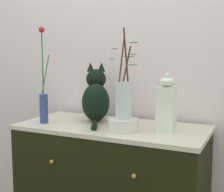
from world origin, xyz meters
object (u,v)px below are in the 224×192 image
object	(u,v)px
cat_sitting	(96,98)
candle_pillar	(119,116)
vase_glass_clear	(123,97)
vase_slim_green	(44,100)
sideboard	(112,190)
jar_lidded_porcelain	(167,105)
bowl_porcelain	(123,125)

from	to	relation	value
cat_sitting	candle_pillar	bearing A→B (deg)	-1.24
vase_glass_clear	vase_slim_green	bearing A→B (deg)	-177.64
sideboard	cat_sitting	world-z (taller)	cat_sitting
sideboard	jar_lidded_porcelain	bearing A→B (deg)	0.79
vase_glass_clear	jar_lidded_porcelain	xyz separation A→B (m)	(0.22, 0.10, -0.05)
cat_sitting	vase_slim_green	bearing A→B (deg)	-141.21
vase_slim_green	vase_glass_clear	world-z (taller)	vase_slim_green
sideboard	vase_glass_clear	distance (m)	0.63
cat_sitting	bowl_porcelain	xyz separation A→B (m)	(0.27, -0.19, -0.11)
vase_slim_green	cat_sitting	bearing A→B (deg)	38.79
bowl_porcelain	jar_lidded_porcelain	xyz separation A→B (m)	(0.22, 0.11, 0.11)
vase_slim_green	bowl_porcelain	bearing A→B (deg)	2.19
bowl_porcelain	candle_pillar	xyz separation A→B (m)	(-0.11, 0.18, 0.01)
bowl_porcelain	vase_glass_clear	size ratio (longest dim) A/B	0.35
vase_glass_clear	sideboard	bearing A→B (deg)	139.89
candle_pillar	vase_slim_green	bearing A→B (deg)	-154.44
sideboard	jar_lidded_porcelain	size ratio (longest dim) A/B	3.49
candle_pillar	bowl_porcelain	bearing A→B (deg)	-59.87
jar_lidded_porcelain	cat_sitting	bearing A→B (deg)	170.56
cat_sitting	bowl_porcelain	world-z (taller)	cat_sitting
sideboard	cat_sitting	xyz separation A→B (m)	(-0.16, 0.09, 0.56)
sideboard	vase_glass_clear	world-z (taller)	vase_glass_clear
vase_glass_clear	cat_sitting	bearing A→B (deg)	145.97
vase_glass_clear	candle_pillar	xyz separation A→B (m)	(-0.11, 0.18, -0.15)
sideboard	candle_pillar	distance (m)	0.46
cat_sitting	bowl_porcelain	size ratio (longest dim) A/B	2.34
vase_slim_green	jar_lidded_porcelain	xyz separation A→B (m)	(0.75, 0.13, 0.00)
bowl_porcelain	jar_lidded_porcelain	world-z (taller)	jar_lidded_porcelain
cat_sitting	vase_glass_clear	xyz separation A→B (m)	(0.28, -0.19, 0.05)
vase_slim_green	vase_glass_clear	size ratio (longest dim) A/B	1.19
sideboard	bowl_porcelain	xyz separation A→B (m)	(0.12, -0.10, 0.45)
vase_slim_green	bowl_porcelain	xyz separation A→B (m)	(0.53, 0.02, -0.11)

